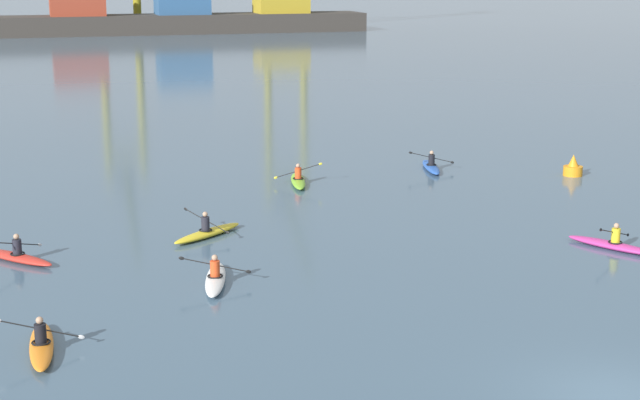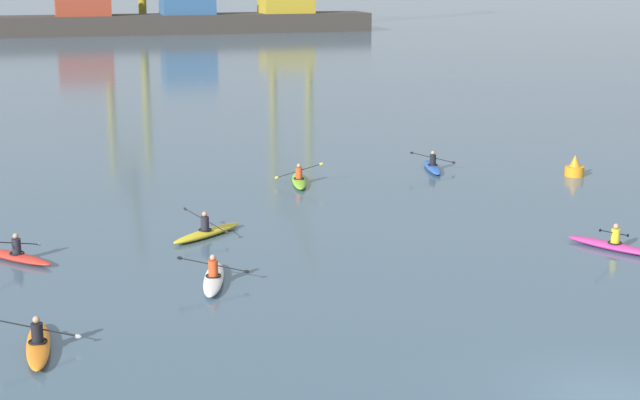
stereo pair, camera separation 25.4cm
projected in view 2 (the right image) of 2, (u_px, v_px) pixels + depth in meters
ground_plane at (617, 400)px, 22.05m from camera, size 800.00×800.00×0.00m
container_barge at (185, 16)px, 141.81m from camera, size 54.04×8.22×7.96m
channel_buoy at (575, 168)px, 45.49m from camera, size 0.90×0.90×1.00m
kayak_lime at (299, 180)px, 43.89m from camera, size 2.18×3.45×0.99m
kayak_blue at (432, 166)px, 46.88m from camera, size 2.19×3.45×0.95m
kayak_red at (15, 255)px, 32.47m from camera, size 2.68×2.96×0.98m
kayak_white at (214, 278)px, 30.14m from camera, size 2.19×3.44×0.95m
kayak_magenta at (612, 245)px, 33.70m from camera, size 2.18×3.26×0.98m
kayak_yellow at (207, 232)px, 35.35m from camera, size 3.07×2.54×0.97m
kayak_orange at (38, 344)px, 24.89m from camera, size 2.20×3.41×1.01m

